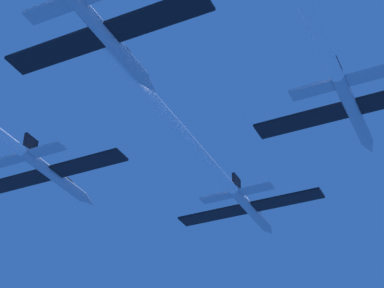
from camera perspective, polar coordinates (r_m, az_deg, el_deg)
The scene contains 2 objects.
jet_lead at distance 67.60m, azimuth 2.40°, elevation -2.63°, with size 17.28×40.36×2.86m.
jet_right_wing at distance 50.04m, azimuth 11.58°, elevation 8.53°, with size 17.28×40.69×2.86m.
Camera 1 is at (22.48, -62.86, -32.81)m, focal length 60.13 mm.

